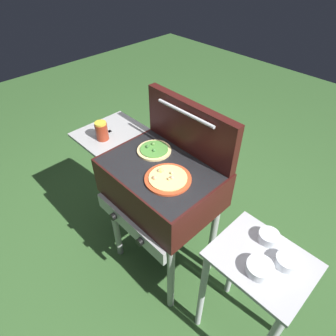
{
  "coord_description": "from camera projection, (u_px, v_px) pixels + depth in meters",
  "views": [
    {
      "loc": [
        0.88,
        -0.81,
        1.91
      ],
      "look_at": [
        0.05,
        0.0,
        0.92
      ],
      "focal_mm": 31.04,
      "sensor_mm": 36.0,
      "label": 1
    }
  ],
  "objects": [
    {
      "name": "prep_table",
      "position": [
        254.0,
        284.0,
        1.44
      ],
      "size": [
        0.44,
        0.36,
        0.76
      ],
      "color": "#B2B2B7",
      "rests_on": "ground_plane"
    },
    {
      "name": "grill",
      "position": [
        160.0,
        185.0,
        1.66
      ],
      "size": [
        0.96,
        0.53,
        0.9
      ],
      "color": "#38110F",
      "rests_on": "ground_plane"
    },
    {
      "name": "topping_bowl_near",
      "position": [
        268.0,
        237.0,
        1.36
      ],
      "size": [
        0.1,
        0.1,
        0.04
      ],
      "color": "silver",
      "rests_on": "prep_table"
    },
    {
      "name": "sauce_jar",
      "position": [
        102.0,
        131.0,
        1.73
      ],
      "size": [
        0.07,
        0.07,
        0.11
      ],
      "color": "maroon",
      "rests_on": "grill"
    },
    {
      "name": "topping_bowl_middle",
      "position": [
        287.0,
        262.0,
        1.27
      ],
      "size": [
        0.1,
        0.1,
        0.04
      ],
      "color": "silver",
      "rests_on": "prep_table"
    },
    {
      "name": "grill_lid_open",
      "position": [
        190.0,
        128.0,
        1.58
      ],
      "size": [
        0.63,
        0.09,
        0.3
      ],
      "color": "#38110F",
      "rests_on": "grill"
    },
    {
      "name": "topping_bowl_far",
      "position": [
        259.0,
        268.0,
        1.24
      ],
      "size": [
        0.12,
        0.12,
        0.04
      ],
      "color": "silver",
      "rests_on": "prep_table"
    },
    {
      "name": "ground_plane",
      "position": [
        163.0,
        259.0,
        2.15
      ],
      "size": [
        8.0,
        8.0,
        0.0
      ],
      "primitive_type": "plane",
      "color": "#38602D"
    },
    {
      "name": "pizza_cheese",
      "position": [
        168.0,
        178.0,
        1.48
      ],
      "size": [
        0.24,
        0.24,
        0.04
      ],
      "color": "#C64723",
      "rests_on": "grill"
    },
    {
      "name": "pizza_veggie",
      "position": [
        154.0,
        150.0,
        1.66
      ],
      "size": [
        0.2,
        0.2,
        0.03
      ],
      "color": "#E0C17F",
      "rests_on": "grill"
    }
  ]
}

